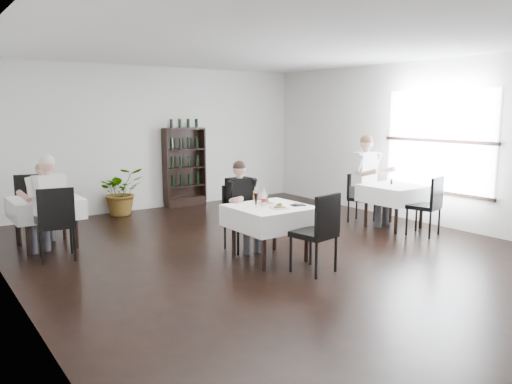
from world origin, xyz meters
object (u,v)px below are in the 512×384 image
Objects in this scene: wine_shelf at (185,168)px; diner_main at (242,199)px; potted_tree at (121,191)px; main_table at (270,217)px.

diner_main is (-0.92, -3.65, -0.06)m from wine_shelf.
diner_main reaches higher than potted_tree.
wine_shelf is 3.77m from diner_main.
diner_main is at bearing -81.01° from potted_tree.
wine_shelf reaches higher than main_table.
main_table is 0.68m from diner_main.
diner_main is (-0.02, 0.66, 0.16)m from main_table.
wine_shelf reaches higher than diner_main.
wine_shelf is 1.53m from potted_tree.
diner_main is at bearing 92.04° from main_table.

